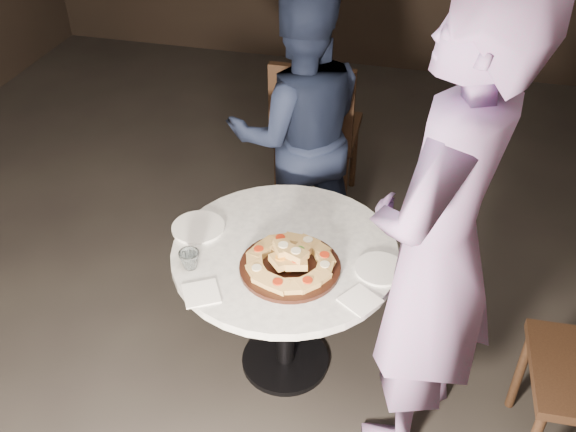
{
  "coord_description": "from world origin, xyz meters",
  "views": [
    {
      "loc": [
        0.48,
        -1.8,
        2.35
      ],
      "look_at": [
        -0.01,
        0.16,
        0.82
      ],
      "focal_mm": 40.0,
      "sensor_mm": 36.0,
      "label": 1
    }
  ],
  "objects_px": {
    "diner_navy": "(299,133)",
    "chair_far": "(315,127)",
    "focaccia_pile": "(290,260)",
    "diner_teal": "(437,251)",
    "serving_board": "(290,267)",
    "water_glass": "(190,260)",
    "table": "(285,273)"
  },
  "relations": [
    {
      "from": "serving_board",
      "to": "diner_navy",
      "type": "relative_size",
      "value": 0.26
    },
    {
      "from": "table",
      "to": "serving_board",
      "type": "xyz_separation_m",
      "value": [
        0.05,
        -0.11,
        0.14
      ]
    },
    {
      "from": "focaccia_pile",
      "to": "water_glass",
      "type": "relative_size",
      "value": 4.31
    },
    {
      "from": "focaccia_pile",
      "to": "diner_teal",
      "type": "bearing_deg",
      "value": -7.4
    },
    {
      "from": "water_glass",
      "to": "table",
      "type": "bearing_deg",
      "value": 30.65
    },
    {
      "from": "focaccia_pile",
      "to": "water_glass",
      "type": "xyz_separation_m",
      "value": [
        -0.38,
        -0.09,
        -0.01
      ]
    },
    {
      "from": "table",
      "to": "chair_far",
      "type": "height_order",
      "value": "chair_far"
    },
    {
      "from": "water_glass",
      "to": "diner_teal",
      "type": "distance_m",
      "value": 0.93
    },
    {
      "from": "diner_navy",
      "to": "diner_teal",
      "type": "height_order",
      "value": "diner_teal"
    },
    {
      "from": "table",
      "to": "water_glass",
      "type": "bearing_deg",
      "value": -149.35
    },
    {
      "from": "focaccia_pile",
      "to": "chair_far",
      "type": "relative_size",
      "value": 0.36
    },
    {
      "from": "diner_teal",
      "to": "table",
      "type": "bearing_deg",
      "value": -87.39
    },
    {
      "from": "diner_navy",
      "to": "serving_board",
      "type": "bearing_deg",
      "value": 79.56
    },
    {
      "from": "focaccia_pile",
      "to": "chair_far",
      "type": "xyz_separation_m",
      "value": [
        -0.18,
        1.32,
        -0.16
      ]
    },
    {
      "from": "serving_board",
      "to": "chair_far",
      "type": "relative_size",
      "value": 0.4
    },
    {
      "from": "water_glass",
      "to": "diner_teal",
      "type": "xyz_separation_m",
      "value": [
        0.91,
        0.02,
        0.22
      ]
    },
    {
      "from": "water_glass",
      "to": "diner_navy",
      "type": "xyz_separation_m",
      "value": [
        0.19,
        1.01,
        0.02
      ]
    },
    {
      "from": "table",
      "to": "diner_teal",
      "type": "distance_m",
      "value": 0.72
    },
    {
      "from": "chair_far",
      "to": "water_glass",
      "type": "bearing_deg",
      "value": 81.11
    },
    {
      "from": "water_glass",
      "to": "chair_far",
      "type": "xyz_separation_m",
      "value": [
        0.2,
        1.41,
        -0.16
      ]
    },
    {
      "from": "serving_board",
      "to": "focaccia_pile",
      "type": "relative_size",
      "value": 1.12
    },
    {
      "from": "water_glass",
      "to": "diner_navy",
      "type": "bearing_deg",
      "value": 79.14
    },
    {
      "from": "chair_far",
      "to": "diner_navy",
      "type": "height_order",
      "value": "diner_navy"
    },
    {
      "from": "diner_navy",
      "to": "focaccia_pile",
      "type": "bearing_deg",
      "value": 79.56
    },
    {
      "from": "serving_board",
      "to": "water_glass",
      "type": "height_order",
      "value": "water_glass"
    },
    {
      "from": "diner_navy",
      "to": "chair_far",
      "type": "bearing_deg",
      "value": -111.84
    },
    {
      "from": "table",
      "to": "chair_far",
      "type": "xyz_separation_m",
      "value": [
        -0.13,
        1.21,
        0.01
      ]
    },
    {
      "from": "water_glass",
      "to": "diner_teal",
      "type": "height_order",
      "value": "diner_teal"
    },
    {
      "from": "serving_board",
      "to": "chair_far",
      "type": "bearing_deg",
      "value": 97.8
    },
    {
      "from": "table",
      "to": "diner_navy",
      "type": "height_order",
      "value": "diner_navy"
    },
    {
      "from": "serving_board",
      "to": "focaccia_pile",
      "type": "height_order",
      "value": "focaccia_pile"
    },
    {
      "from": "diner_teal",
      "to": "serving_board",
      "type": "bearing_deg",
      "value": -77.72
    }
  ]
}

